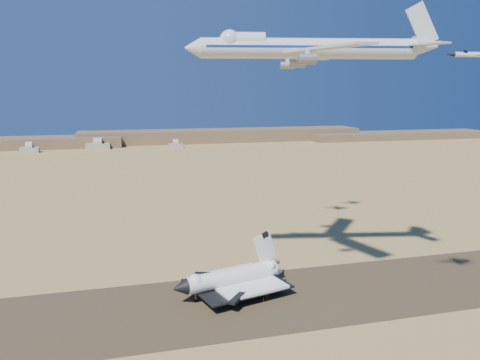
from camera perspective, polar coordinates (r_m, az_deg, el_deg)
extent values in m
plane|color=tan|center=(168.74, -1.41, -14.88)|extent=(1200.00, 1200.00, 0.00)
cube|color=#4B3C25|center=(168.73, -1.41, -14.87)|extent=(600.00, 50.00, 0.06)
cube|color=brown|center=(708.35, -2.04, 5.45)|extent=(420.00, 60.00, 18.00)
cube|color=brown|center=(791.77, 18.74, 5.19)|extent=(300.00, 60.00, 11.00)
cube|color=#ACA898|center=(631.01, -24.26, 3.37)|extent=(22.00, 14.00, 6.50)
cube|color=#ACA898|center=(637.53, -16.93, 3.95)|extent=(30.00, 15.00, 7.50)
cube|color=#ACA898|center=(631.64, -7.85, 4.16)|extent=(19.00, 12.50, 5.50)
cylinder|color=white|center=(173.82, -1.05, -11.70)|extent=(35.75, 15.21, 6.19)
cone|color=black|center=(165.86, -7.30, -12.92)|extent=(6.33, 6.97, 5.88)
sphere|color=white|center=(167.58, -5.46, -12.30)|extent=(5.75, 5.75, 5.75)
cube|color=white|center=(176.80, 0.24, -12.19)|extent=(30.39, 31.95, 0.99)
cube|color=black|center=(175.99, -0.40, -12.48)|extent=(38.92, 34.26, 0.55)
cube|color=white|center=(177.71, 3.05, -8.23)|extent=(10.09, 3.42, 12.73)
cylinder|color=gray|center=(169.89, -5.42, -14.08)|extent=(0.40, 0.40, 3.54)
cylinder|color=black|center=(170.38, -5.41, -14.44)|extent=(1.30, 0.80, 1.22)
cylinder|color=gray|center=(174.42, 1.82, -13.36)|extent=(0.40, 0.40, 3.54)
cylinder|color=black|center=(174.89, 1.82, -13.70)|extent=(1.30, 0.80, 1.22)
cylinder|color=gray|center=(183.13, -0.03, -12.14)|extent=(0.40, 0.40, 3.54)
cylinder|color=black|center=(183.58, -0.03, -12.48)|extent=(1.30, 0.80, 1.22)
cylinder|color=silver|center=(171.44, 8.40, 15.57)|extent=(75.24, 22.04, 7.09)
cone|color=silver|center=(168.30, -5.76, 15.73)|extent=(6.85, 8.06, 7.09)
sphere|color=silver|center=(168.50, -1.25, 16.64)|extent=(7.31, 7.31, 7.31)
cube|color=silver|center=(154.54, 10.57, 15.57)|extent=(18.97, 34.70, 0.78)
cube|color=silver|center=(189.10, 7.97, 14.71)|extent=(28.86, 31.98, 0.78)
cube|color=silver|center=(176.98, 22.13, 15.13)|extent=(9.64, 13.49, 0.55)
cube|color=silver|center=(190.12, 20.24, 14.89)|extent=(12.65, 13.16, 0.55)
cube|color=silver|center=(184.31, 21.30, 17.23)|extent=(12.53, 3.29, 15.84)
cylinder|color=gray|center=(160.90, 8.28, 14.25)|extent=(6.00, 3.93, 2.88)
cylinder|color=gray|center=(150.71, 8.20, 14.50)|extent=(6.00, 3.93, 2.88)
cylinder|color=gray|center=(180.47, 7.00, 13.87)|extent=(6.00, 3.93, 2.88)
cylinder|color=gray|center=(189.93, 5.79, 13.73)|extent=(6.00, 3.93, 2.88)
imported|color=#DC5F0C|center=(169.96, 2.88, -14.36)|extent=(0.56, 0.69, 1.64)
imported|color=#DC5F0C|center=(171.96, 2.05, -14.03)|extent=(0.64, 0.92, 1.72)
imported|color=#DC5F0C|center=(171.99, 3.33, -14.00)|extent=(1.22, 1.19, 1.93)
cylinder|color=silver|center=(149.80, 26.73, 13.50)|extent=(11.85, 3.48, 1.38)
cone|color=black|center=(146.36, 24.28, 13.78)|extent=(2.74, 1.72, 1.28)
sphere|color=black|center=(148.37, 25.74, 13.81)|extent=(1.38, 1.38, 1.38)
cube|color=silver|center=(150.28, 27.05, 13.38)|extent=(4.80, 8.36, 0.25)
cylinder|color=silver|center=(226.60, 7.71, 15.58)|extent=(12.60, 5.28, 1.49)
cone|color=black|center=(226.13, 5.70, 15.63)|extent=(3.05, 2.15, 1.38)
sphere|color=black|center=(226.42, 6.87, 15.74)|extent=(1.49, 1.49, 1.49)
cube|color=silver|center=(226.67, 7.98, 15.52)|extent=(6.12, 9.23, 0.27)
cube|color=silver|center=(227.08, 9.09, 15.54)|extent=(3.84, 5.77, 0.21)
cube|color=silver|center=(227.24, 9.16, 15.91)|extent=(3.14, 1.23, 3.59)
cylinder|color=silver|center=(242.74, 10.36, 15.24)|extent=(11.70, 2.33, 1.36)
cone|color=black|center=(240.46, 8.74, 15.33)|extent=(2.62, 1.47, 1.26)
sphere|color=black|center=(241.81, 9.69, 15.39)|extent=(1.36, 1.36, 1.36)
cube|color=silver|center=(243.06, 10.58, 15.18)|extent=(4.03, 8.01, 0.24)
cube|color=silver|center=(244.43, 11.46, 15.17)|extent=(2.53, 5.01, 0.19)
cube|color=silver|center=(244.62, 11.52, 15.48)|extent=(2.94, 0.49, 3.28)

